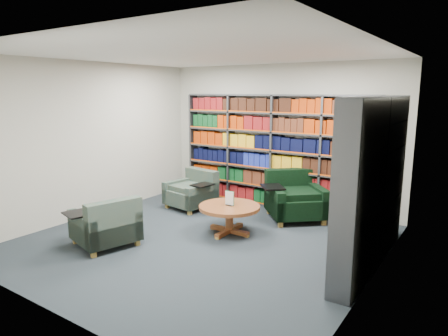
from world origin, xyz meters
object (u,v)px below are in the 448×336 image
Objects in this scene: chair_teal_left at (194,193)px; coffee_table at (229,211)px; chair_green_right at (294,199)px; chair_teal_front at (107,227)px.

coffee_table is (1.41, -0.85, 0.08)m from chair_teal_left.
chair_teal_left is at bearing -165.76° from chair_green_right.
chair_green_right is 1.44m from coffee_table.
coffee_table is (-0.52, -1.34, 0.03)m from chair_green_right.
chair_green_right is 3.30m from chair_teal_front.
coffee_table is (1.19, 1.48, 0.07)m from chair_teal_front.
chair_green_right is at bearing 58.65° from chair_teal_front.
chair_teal_front is at bearing -84.70° from chair_teal_left.
coffee_table is at bearing -111.35° from chair_green_right.
chair_teal_left is 0.77× the size of chair_green_right.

